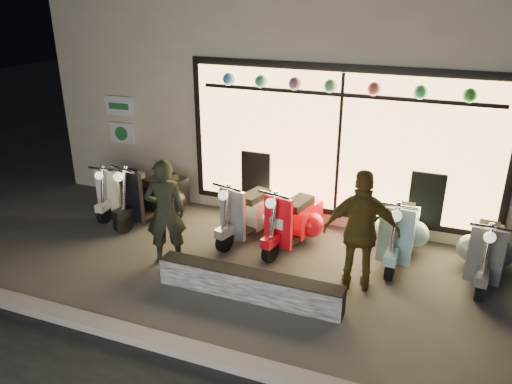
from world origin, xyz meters
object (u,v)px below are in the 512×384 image
scooter_silver (253,211)px  woman (361,232)px  scooter_red (296,219)px  man (165,212)px  graffiti_barrier (249,285)px

scooter_silver → woman: bearing=-12.3°
scooter_silver → scooter_red: size_ratio=0.99×
scooter_silver → man: 1.67m
graffiti_barrier → man: 1.76m
man → woman: 2.94m
graffiti_barrier → man: bearing=163.1°
man → woman: woman is taller
scooter_red → woman: size_ratio=0.85×
scooter_red → woman: 1.65m
graffiti_barrier → woman: (1.35, 0.80, 0.69)m
graffiti_barrier → scooter_silver: (-0.66, 1.82, 0.23)m
scooter_red → man: man is taller
scooter_silver → scooter_red: 0.79m
man → graffiti_barrier: bearing=135.8°
man → woman: bearing=159.0°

